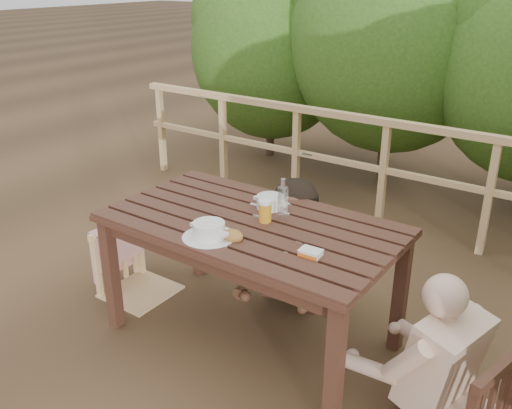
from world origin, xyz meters
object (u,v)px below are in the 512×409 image
Objects in this scene: bottle at (283,200)px; butter_tub at (311,254)px; soup_near at (209,231)px; chair_far at (300,233)px; chair_left at (135,235)px; beer_glass at (265,212)px; soup_far at (270,203)px; diner_right at (472,316)px; bread_roll at (233,236)px; table at (251,281)px; woman at (303,200)px; chair_right at (460,344)px.

bottle reaches higher than butter_tub.
bottle reaches higher than soup_near.
chair_left is at bearing -155.77° from chair_far.
beer_glass reaches higher than chair_far.
beer_glass is (0.09, -0.18, 0.03)m from soup_far.
chair_left is 3.11× the size of soup_near.
chair_far is 1.06m from soup_near.
diner_right is 1.24m from beer_glass.
bread_roll is at bearing -101.43° from chair_left.
beer_glass is (0.07, 0.04, 0.47)m from table.
woman is at bearing 94.61° from table.
chair_far is 2.97× the size of soup_near.
bottle reaches higher than soup_far.
diner_right reaches higher than chair_left.
table is 14.31× the size of bread_roll.
soup_near is at bearing -64.06° from chair_right.
bottle is (-1.17, 0.18, 0.25)m from diner_right.
soup_far is 2.36× the size of bread_roll.
table is at bearing -87.09° from chair_left.
butter_tub is (0.44, 0.08, -0.01)m from bread_roll.
chair_far reaches higher than soup_far.
bottle reaches higher than beer_glass.
beer_glass reaches higher than soup_near.
chair_left reaches higher than bread_roll.
chair_right is (1.27, -0.03, 0.11)m from table.
chair_right is (2.23, 0.02, 0.03)m from chair_left.
bottle is at bearing 137.29° from butter_tub.
woman is at bearing 75.26° from chair_far.
chair_left is 1.19m from woman.
chair_right is at bearing -89.70° from chair_left.
woman is at bearing 108.29° from bottle.
chair_far is at bearing 108.93° from bottle.
bread_roll is at bearing -172.21° from butter_tub.
butter_tub is (0.43, -0.21, -0.05)m from beer_glass.
beer_glass is 1.31× the size of butter_tub.
diner_right is 4.76× the size of soup_far.
diner_right is at bearing -42.29° from chair_far.
bread_roll is (1.02, -0.20, 0.36)m from chair_left.
diner_right is at bearing 11.45° from soup_near.
woman is 0.97m from bread_roll.
woman is 1.54m from diner_right.
chair_far reaches higher than table.
woman reaches higher than soup_far.
soup_far is at bearing -74.13° from chair_left.
soup_far is at bearing -86.85° from chair_right.
soup_far is at bearing 84.37° from soup_near.
table is at bearing -99.99° from chair_far.
table is 15.04× the size of butter_tub.
bread_roll is at bearing -65.31° from chair_right.
bottle is at bearing 48.89° from table.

